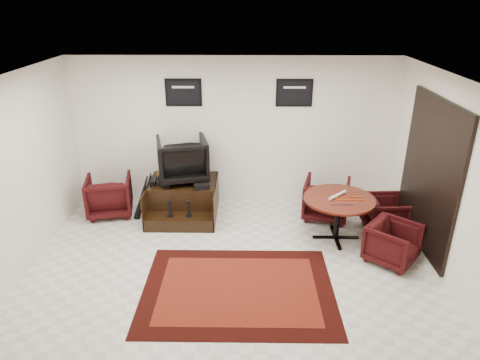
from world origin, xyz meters
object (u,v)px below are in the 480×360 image
shine_podium (184,199)px  table_chair_back (326,197)px  table_chair_corner (393,241)px  meeting_table (339,203)px  armchair_side (109,194)px  table_chair_window (386,212)px  shine_chair (182,157)px

shine_podium → table_chair_back: size_ratio=1.58×
shine_podium → table_chair_corner: (3.38, -1.53, 0.06)m
meeting_table → table_chair_back: (-0.05, 0.77, -0.26)m
shine_podium → armchair_side: armchair_side is taller
meeting_table → table_chair_corner: size_ratio=1.64×
shine_podium → table_chair_window: (3.56, -0.55, 0.05)m
shine_chair → meeting_table: (2.67, -1.00, -0.42)m
shine_podium → meeting_table: 2.83m
meeting_table → table_chair_window: (0.89, 0.31, -0.32)m
armchair_side → table_chair_corner: bearing=150.7°
shine_podium → meeting_table: size_ratio=1.11×
shine_chair → table_chair_back: bearing=161.1°
shine_chair → table_chair_back: (2.61, -0.23, -0.67)m
table_chair_window → table_chair_corner: (-0.18, -0.98, 0.01)m
shine_podium → armchair_side: size_ratio=1.57×
table_chair_back → table_chair_corner: (0.76, -1.43, -0.05)m
armchair_side → shine_chair: bearing=174.6°
table_chair_back → table_chair_window: size_ratio=1.19×
shine_podium → table_chair_window: size_ratio=1.87×
shine_podium → table_chair_corner: table_chair_corner is taller
shine_chair → meeting_table: size_ratio=0.77×
shine_podium → shine_chair: shine_chair is taller
armchair_side → table_chair_back: armchair_side is taller
armchair_side → table_chair_window: bearing=162.2°
armchair_side → meeting_table: (4.03, -0.85, 0.26)m
shine_chair → table_chair_corner: 3.84m
armchair_side → meeting_table: 4.13m
meeting_table → table_chair_back: bearing=93.7°
shine_podium → table_chair_back: (2.61, -0.10, 0.11)m
shine_podium → armchair_side: (-1.37, -0.01, 0.11)m
meeting_table → table_chair_window: 1.00m
table_chair_window → meeting_table: bearing=106.6°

